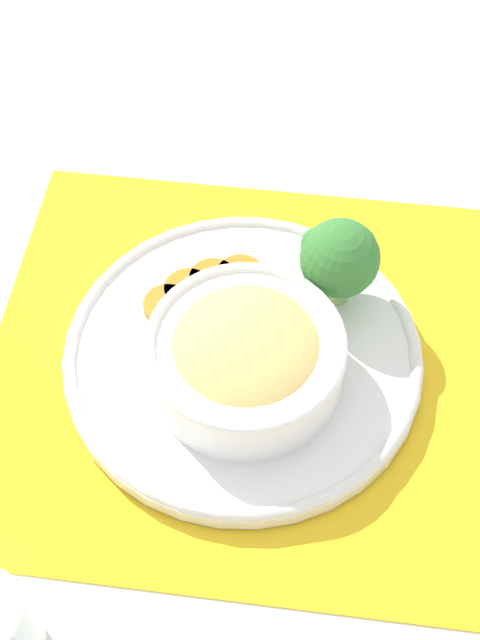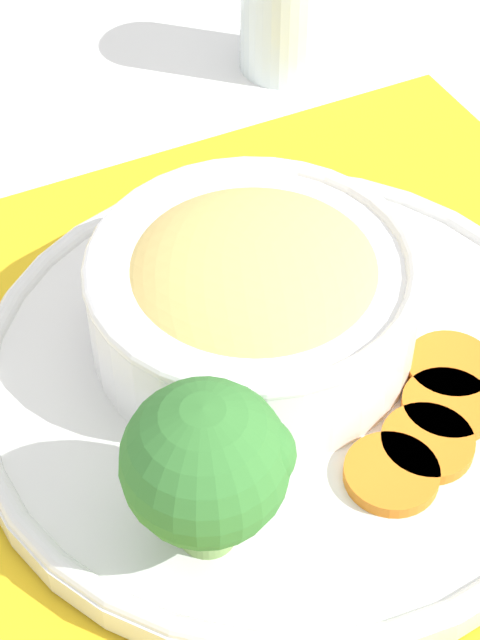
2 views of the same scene
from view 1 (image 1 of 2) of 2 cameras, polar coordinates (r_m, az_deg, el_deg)
The scene contains 9 objects.
ground_plane at distance 0.83m, azimuth 0.18°, elevation -2.82°, with size 4.00×4.00×0.00m, color white.
placemat at distance 0.83m, azimuth 0.18°, elevation -2.75°, with size 0.47×0.44×0.00m.
plate at distance 0.81m, azimuth 0.19°, elevation -2.25°, with size 0.33×0.33×0.02m.
bowl at distance 0.77m, azimuth 0.36°, elevation -2.28°, with size 0.17×0.17×0.07m.
broccoli_floret at distance 0.81m, azimuth 6.37°, elevation 3.92°, with size 0.07×0.07×0.09m.
carrot_slice_near at distance 0.86m, azimuth 0.02°, elevation 2.91°, with size 0.05×0.05×0.01m.
carrot_slice_middle at distance 0.86m, azimuth -1.74°, elevation 2.65°, with size 0.05×0.05×0.01m.
carrot_slice_far at distance 0.85m, azimuth -3.34°, elevation 1.98°, with size 0.05×0.05×0.01m.
carrot_slice_extra at distance 0.84m, azimuth -4.65°, elevation 0.94°, with size 0.05×0.05×0.01m.
Camera 1 is at (0.05, -0.44, 0.70)m, focal length 50.00 mm.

